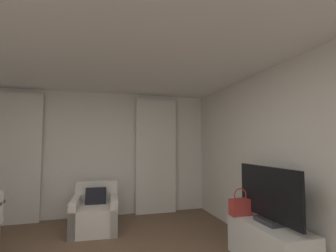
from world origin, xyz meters
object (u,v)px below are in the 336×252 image
at_px(tv_console, 269,245).
at_px(handbag_primary, 240,206).
at_px(tv_flatscreen, 268,196).
at_px(armchair, 95,214).

distance_m(tv_console, handbag_primary, 0.57).
bearing_deg(tv_console, handbag_primary, 109.09).
bearing_deg(tv_console, tv_flatscreen, -90.00).
bearing_deg(tv_flatscreen, handbag_primary, 108.69).
height_order(armchair, tv_console, armchair).
relative_size(tv_console, tv_flatscreen, 1.04).
xyz_separation_m(armchair, tv_flatscreen, (2.08, -1.95, 0.58)).
xyz_separation_m(armchair, tv_console, (2.08, -1.95, -0.01)).
bearing_deg(tv_flatscreen, tv_console, 90.00).
xyz_separation_m(tv_console, tv_flatscreen, (0.00, -0.01, 0.60)).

